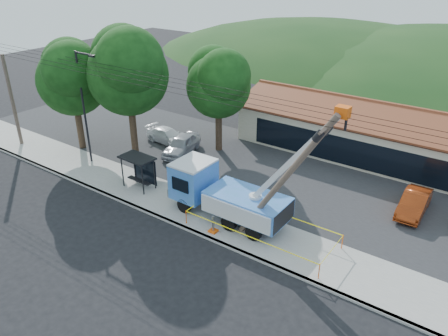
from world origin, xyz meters
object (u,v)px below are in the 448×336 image
at_px(bus_shelter, 139,164).
at_px(car_red, 412,214).
at_px(car_silver, 182,154).
at_px(leaning_pole, 288,175).
at_px(car_white, 168,144).
at_px(utility_truck, 225,193).

distance_m(bus_shelter, car_red, 18.79).
relative_size(bus_shelter, car_silver, 0.54).
distance_m(leaning_pole, bus_shelter, 12.27).
bearing_deg(car_red, car_white, -179.84).
height_order(bus_shelter, car_white, bus_shelter).
relative_size(car_red, car_white, 0.96).
height_order(bus_shelter, car_red, bus_shelter).
bearing_deg(car_silver, utility_truck, -48.73).
xyz_separation_m(leaning_pole, car_silver, (-13.31, 6.72, -4.84)).
xyz_separation_m(car_silver, car_red, (18.41, 1.58, 0.00)).
height_order(leaning_pole, car_silver, leaning_pole).
relative_size(bus_shelter, car_white, 0.57).
height_order(leaning_pole, car_red, leaning_pole).
bearing_deg(car_white, utility_truck, -118.02).
bearing_deg(leaning_pole, car_red, 58.44).
relative_size(leaning_pole, car_silver, 1.86).
distance_m(leaning_pole, car_red, 10.88).
bearing_deg(car_silver, bus_shelter, -91.63).
bearing_deg(car_white, leaning_pole, -112.24).
relative_size(utility_truck, car_white, 2.49).
relative_size(utility_truck, car_red, 2.59).
height_order(utility_truck, car_silver, utility_truck).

